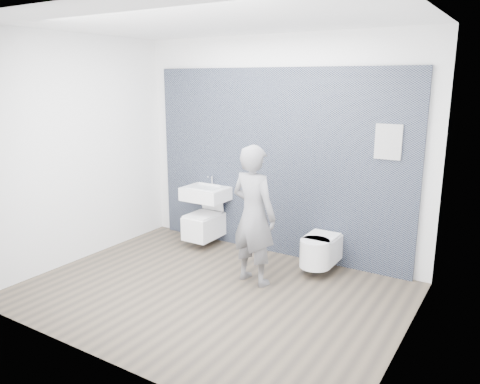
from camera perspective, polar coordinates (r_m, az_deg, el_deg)
The scene contains 8 objects.
ground at distance 5.21m, azimuth -3.57°, elevation -12.09°, with size 4.00×4.00×0.00m, color brown.
room_shell at distance 4.73m, azimuth -3.88°, elevation 7.28°, with size 4.00×4.00×4.00m.
tile_wall at distance 6.37m, azimuth 4.17°, elevation -7.20°, with size 3.60×0.06×2.40m, color black.
washbasin at distance 6.42m, azimuth -4.23°, elevation -0.16°, with size 0.59×0.44×0.44m.
toilet_square at distance 6.50m, azimuth -4.40°, elevation -3.95°, with size 0.38×0.55×0.73m.
toilet_rounded at distance 5.67m, azimuth 9.61°, elevation -7.04°, with size 0.37×0.62×0.33m.
info_placard at distance 5.86m, azimuth 16.52°, elevation -9.67°, with size 0.29×0.03×0.39m, color silver.
visitor at distance 5.18m, azimuth 1.67°, elevation -2.85°, with size 0.58×0.38×1.58m, color slate.
Camera 1 is at (2.74, -3.81, 2.26)m, focal length 35.00 mm.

